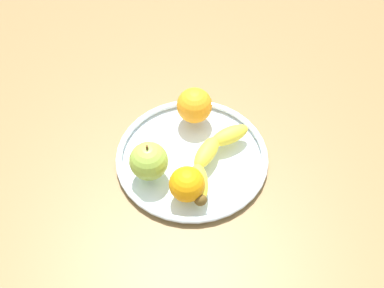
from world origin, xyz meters
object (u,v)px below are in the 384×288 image
orange_center (187,184)px  fruit_bowl (192,157)px  banana (212,158)px  orange_front_left (194,105)px  apple (149,161)px

orange_center → fruit_bowl: bearing=-167.5°
banana → orange_front_left: 12.11cm
fruit_bowl → orange_center: size_ratio=4.62×
fruit_bowl → orange_center: bearing=12.5°
apple → orange_front_left: (-15.44, 3.56, 0.00)cm
apple → orange_center: 8.28cm
banana → apple: (5.42, -10.10, 1.88)cm
banana → orange_front_left: bearing=-136.0°
fruit_bowl → banana: banana is taller
fruit_bowl → apple: apple is taller
banana → fruit_bowl: bearing=-93.3°
orange_front_left → orange_center: size_ratio=1.12×
fruit_bowl → orange_center: 9.87cm
fruit_bowl → orange_front_left: 10.29cm
orange_front_left → banana: bearing=33.1°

